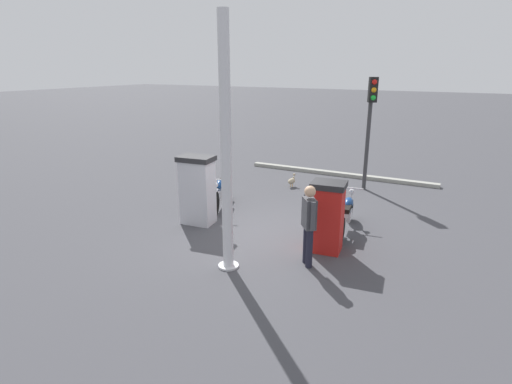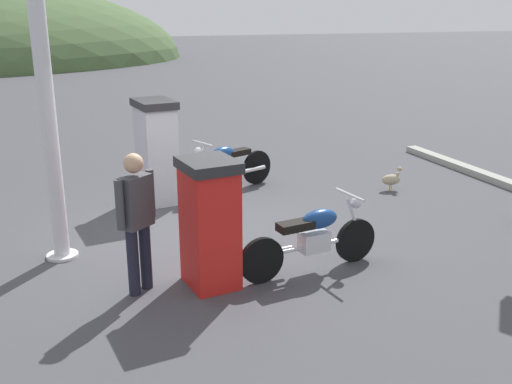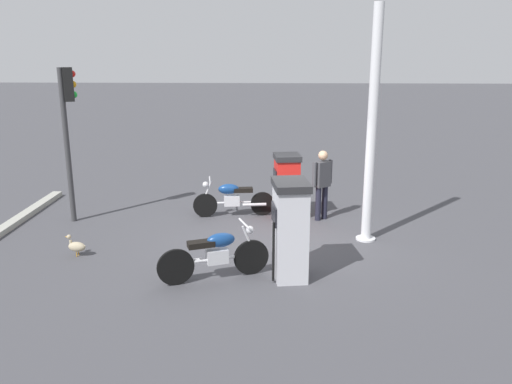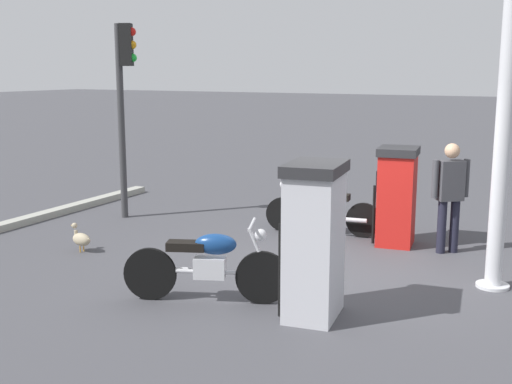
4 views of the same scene
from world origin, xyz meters
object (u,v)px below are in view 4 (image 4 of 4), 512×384
at_px(fuel_pump_near, 397,196).
at_px(canopy_support_pole, 505,105).
at_px(fuel_pump_far, 314,240).
at_px(motorcycle_near_pump, 320,207).
at_px(motorcycle_far_pump, 208,262).
at_px(wandering_duck, 81,239).
at_px(roadside_traffic_light, 124,86).
at_px(attendant_person, 450,191).

relative_size(fuel_pump_near, canopy_support_pole, 0.32).
xyz_separation_m(fuel_pump_far, motorcycle_near_pump, (1.26, -3.35, -0.41)).
distance_m(motorcycle_far_pump, canopy_support_pole, 3.92).
bearing_deg(canopy_support_pole, fuel_pump_far, 49.54).
relative_size(motorcycle_near_pump, canopy_support_pole, 0.41).
distance_m(fuel_pump_near, motorcycle_near_pump, 1.30).
xyz_separation_m(motorcycle_near_pump, motorcycle_far_pump, (-0.03, 3.50, 0.02)).
distance_m(wandering_duck, roadside_traffic_light, 3.14).
distance_m(motorcycle_far_pump, attendant_person, 3.94).
height_order(motorcycle_near_pump, attendant_person, attendant_person).
relative_size(fuel_pump_near, roadside_traffic_light, 0.44).
xyz_separation_m(attendant_person, canopy_support_pole, (-0.81, 1.31, 1.31)).
height_order(fuel_pump_near, roadside_traffic_light, roadside_traffic_light).
bearing_deg(motorcycle_near_pump, motorcycle_far_pump, 90.45).
xyz_separation_m(attendant_person, wandering_duck, (4.78, 2.44, -0.72)).
relative_size(motorcycle_near_pump, wandering_duck, 4.51).
height_order(fuel_pump_far, roadside_traffic_light, roadside_traffic_light).
distance_m(fuel_pump_far, attendant_person, 3.29).
height_order(fuel_pump_far, motorcycle_far_pump, fuel_pump_far).
xyz_separation_m(attendant_person, roadside_traffic_light, (5.59, 0.31, 1.43)).
height_order(roadside_traffic_light, canopy_support_pole, canopy_support_pole).
xyz_separation_m(motorcycle_far_pump, attendant_person, (-2.03, -3.34, 0.45)).
relative_size(motorcycle_near_pump, motorcycle_far_pump, 1.04).
relative_size(motorcycle_near_pump, roadside_traffic_light, 0.55).
relative_size(fuel_pump_far, wandering_duck, 4.02).
bearing_deg(wandering_duck, attendant_person, -152.94).
relative_size(motorcycle_near_pump, attendant_person, 1.18).
bearing_deg(attendant_person, motorcycle_far_pump, 58.69).
height_order(motorcycle_near_pump, wandering_duck, motorcycle_near_pump).
height_order(fuel_pump_near, motorcycle_near_pump, fuel_pump_near).
relative_size(fuel_pump_far, canopy_support_pole, 0.37).
relative_size(fuel_pump_near, attendant_person, 0.93).
relative_size(fuel_pump_far, motorcycle_far_pump, 0.93).
relative_size(fuel_pump_far, attendant_person, 1.05).
bearing_deg(motorcycle_near_pump, canopy_support_pole, 153.02).
xyz_separation_m(motorcycle_near_pump, roadside_traffic_light, (3.53, 0.47, 1.90)).
xyz_separation_m(roadside_traffic_light, canopy_support_pole, (-6.40, 1.00, -0.12)).
xyz_separation_m(fuel_pump_near, motorcycle_far_pump, (1.23, 3.44, -0.29)).
distance_m(fuel_pump_near, canopy_support_pole, 2.59).
bearing_deg(roadside_traffic_light, canopy_support_pole, 171.15).
relative_size(fuel_pump_far, roadside_traffic_light, 0.49).
xyz_separation_m(fuel_pump_far, attendant_person, (-0.80, -3.20, 0.06)).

